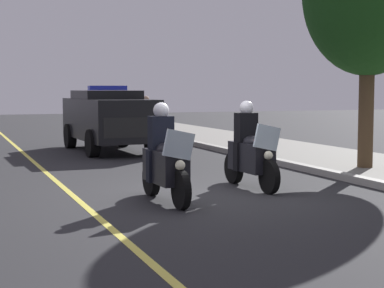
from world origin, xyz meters
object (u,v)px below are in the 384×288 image
(cyclist_background, at_px, (146,118))
(police_motorcycle_lead_right, at_px, (250,153))
(police_motorcycle_lead_left, at_px, (165,162))
(police_suv, at_px, (109,117))

(cyclist_background, bearing_deg, police_motorcycle_lead_right, -6.69)
(police_motorcycle_lead_left, bearing_deg, police_motorcycle_lead_right, 113.45)
(police_motorcycle_lead_right, relative_size, police_suv, 0.43)
(police_motorcycle_lead_left, xyz_separation_m, police_motorcycle_lead_right, (-0.89, 2.06, 0.00))
(police_motorcycle_lead_right, xyz_separation_m, police_suv, (-8.39, -0.86, 0.37))
(police_motorcycle_lead_right, bearing_deg, cyclist_background, 173.31)
(cyclist_background, bearing_deg, police_suv, -33.12)
(police_motorcycle_lead_left, xyz_separation_m, police_suv, (-9.29, 1.20, 0.37))
(police_suv, distance_m, cyclist_background, 4.13)
(police_motorcycle_lead_left, relative_size, police_suv, 0.43)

